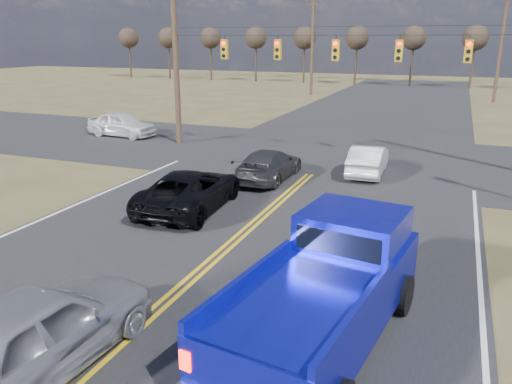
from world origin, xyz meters
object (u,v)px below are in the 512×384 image
at_px(pickup_truck, 327,289).
at_px(white_car_queue, 368,160).
at_px(silver_suv, 37,331).
at_px(cross_car_west, 122,124).
at_px(black_suv, 190,190).
at_px(dgrey_car_queue, 269,165).

xyz_separation_m(pickup_truck, white_car_queue, (-1.42, 13.31, -0.46)).
height_order(pickup_truck, silver_suv, pickup_truck).
height_order(white_car_queue, cross_car_west, cross_car_west).
bearing_deg(black_suv, dgrey_car_queue, -109.08).
xyz_separation_m(pickup_truck, silver_suv, (-4.59, -2.91, -0.30)).
bearing_deg(cross_car_west, pickup_truck, -130.01).
distance_m(white_car_queue, cross_car_west, 16.11).
distance_m(silver_suv, white_car_queue, 16.52).
bearing_deg(dgrey_car_queue, silver_suv, 93.18).
height_order(pickup_truck, white_car_queue, pickup_truck).
relative_size(pickup_truck, white_car_queue, 1.60).
bearing_deg(pickup_truck, white_car_queue, 104.09).
bearing_deg(black_suv, cross_car_west, -49.20).
height_order(silver_suv, white_car_queue, silver_suv).
bearing_deg(dgrey_car_queue, white_car_queue, -146.62).
relative_size(pickup_truck, black_suv, 1.25).
bearing_deg(silver_suv, dgrey_car_queue, -84.54).
distance_m(silver_suv, cross_car_west, 23.33).
distance_m(pickup_truck, silver_suv, 5.44).
relative_size(silver_suv, dgrey_car_queue, 1.08).
xyz_separation_m(pickup_truck, black_suv, (-6.47, 6.12, -0.41)).
distance_m(pickup_truck, cross_car_west, 23.98).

